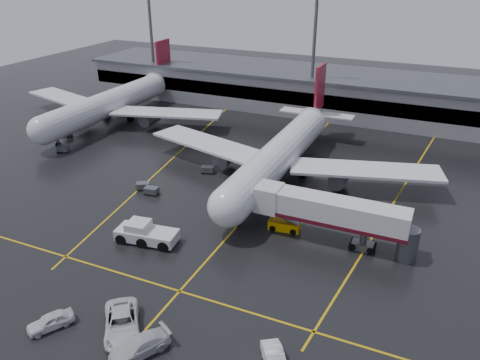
% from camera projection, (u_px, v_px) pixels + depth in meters
% --- Properties ---
extents(ground, '(220.00, 220.00, 0.00)m').
position_uv_depth(ground, '(258.00, 202.00, 68.47)').
color(ground, black).
rests_on(ground, ground).
extents(apron_line_centre, '(0.25, 90.00, 0.02)m').
position_uv_depth(apron_line_centre, '(258.00, 202.00, 68.47)').
color(apron_line_centre, gold).
rests_on(apron_line_centre, ground).
extents(apron_line_stop, '(60.00, 0.25, 0.02)m').
position_uv_depth(apron_line_stop, '(180.00, 291.00, 50.33)').
color(apron_line_stop, gold).
rests_on(apron_line_stop, ground).
extents(apron_line_left, '(9.99, 69.35, 0.02)m').
position_uv_depth(apron_line_left, '(175.00, 156.00, 84.14)').
color(apron_line_left, gold).
rests_on(apron_line_left, ground).
extents(apron_line_right, '(7.57, 69.64, 0.02)m').
position_uv_depth(apron_line_right, '(397.00, 197.00, 70.03)').
color(apron_line_right, gold).
rests_on(apron_line_right, ground).
extents(terminal, '(122.00, 19.00, 8.60)m').
position_uv_depth(terminal, '(340.00, 93.00, 106.15)').
color(terminal, gray).
rests_on(terminal, ground).
extents(light_mast_left, '(3.00, 1.20, 25.45)m').
position_uv_depth(light_mast_left, '(151.00, 37.00, 113.62)').
color(light_mast_left, '#595B60').
rests_on(light_mast_left, ground).
extents(light_mast_mid, '(3.00, 1.20, 25.45)m').
position_uv_depth(light_mast_mid, '(314.00, 49.00, 98.78)').
color(light_mast_mid, '#595B60').
rests_on(light_mast_mid, ground).
extents(main_airliner, '(48.80, 45.60, 14.10)m').
position_uv_depth(main_airliner, '(282.00, 152.00, 74.67)').
color(main_airliner, silver).
rests_on(main_airliner, ground).
extents(second_airliner, '(48.80, 45.60, 14.10)m').
position_uv_depth(second_airliner, '(113.00, 102.00, 100.15)').
color(second_airliner, silver).
rests_on(second_airliner, ground).
extents(jet_bridge, '(19.90, 3.40, 6.05)m').
position_uv_depth(jet_bridge, '(331.00, 214.00, 57.44)').
color(jet_bridge, silver).
rests_on(jet_bridge, ground).
extents(pushback_tractor, '(7.95, 4.16, 2.72)m').
position_uv_depth(pushback_tractor, '(145.00, 234.00, 58.68)').
color(pushback_tractor, silver).
rests_on(pushback_tractor, ground).
extents(belt_loader, '(4.18, 2.24, 2.55)m').
position_uv_depth(belt_loader, '(284.00, 225.00, 61.44)').
color(belt_loader, '#E9A404').
rests_on(belt_loader, ground).
extents(service_van_a, '(6.69, 7.40, 1.91)m').
position_uv_depth(service_van_a, '(122.00, 323.00, 44.57)').
color(service_van_a, silver).
rests_on(service_van_a, ground).
extents(service_van_b, '(4.77, 6.04, 1.64)m').
position_uv_depth(service_van_b, '(139.00, 346.00, 42.15)').
color(service_van_b, silver).
rests_on(service_van_b, ground).
extents(service_van_d, '(3.70, 4.62, 1.48)m').
position_uv_depth(service_van_d, '(50.00, 321.00, 45.17)').
color(service_van_d, silver).
rests_on(service_van_d, ground).
extents(baggage_cart_a, '(2.14, 1.53, 1.12)m').
position_uv_depth(baggage_cart_a, '(151.00, 190.00, 70.51)').
color(baggage_cart_a, '#595B60').
rests_on(baggage_cart_a, ground).
extents(baggage_cart_b, '(2.37, 2.07, 1.12)m').
position_uv_depth(baggage_cart_b, '(143.00, 186.00, 71.96)').
color(baggage_cart_b, '#595B60').
rests_on(baggage_cart_b, ground).
extents(baggage_cart_c, '(2.32, 1.89, 1.12)m').
position_uv_depth(baggage_cart_c, '(208.00, 169.00, 77.46)').
color(baggage_cart_c, '#595B60').
rests_on(baggage_cart_c, ground).
extents(baggage_cart_d, '(2.33, 1.91, 1.12)m').
position_uv_depth(baggage_cart_d, '(67.00, 133.00, 93.00)').
color(baggage_cart_d, '#595B60').
rests_on(baggage_cart_d, ground).
extents(baggage_cart_e, '(2.28, 1.81, 1.12)m').
position_uv_depth(baggage_cart_e, '(63.00, 149.00, 85.74)').
color(baggage_cart_e, '#595B60').
rests_on(baggage_cart_e, ground).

